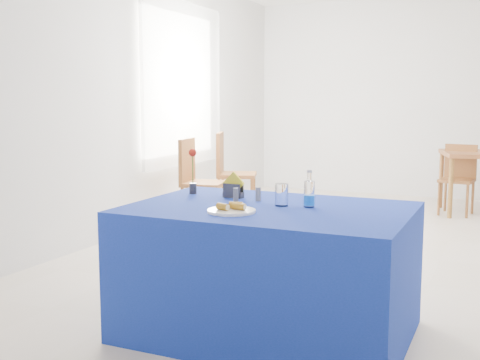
% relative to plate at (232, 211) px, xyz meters
% --- Properties ---
extents(floor, '(7.00, 7.00, 0.00)m').
position_rel_plate_xyz_m(floor, '(0.32, 2.36, -0.77)').
color(floor, beige).
rests_on(floor, ground).
extents(room_shell, '(7.00, 7.00, 7.00)m').
position_rel_plate_xyz_m(room_shell, '(0.32, 2.36, 0.98)').
color(room_shell, silver).
rests_on(room_shell, ground).
extents(window_pane, '(0.04, 1.50, 1.60)m').
position_rel_plate_xyz_m(window_pane, '(-2.15, 3.16, 0.78)').
color(window_pane, white).
rests_on(window_pane, room_shell).
extents(curtain, '(0.04, 1.75, 1.85)m').
position_rel_plate_xyz_m(curtain, '(-2.08, 3.16, 0.78)').
color(curtain, white).
rests_on(curtain, room_shell).
extents(plate, '(0.27, 0.27, 0.01)m').
position_rel_plate_xyz_m(plate, '(0.00, 0.00, 0.00)').
color(plate, white).
rests_on(plate, blue_table).
extents(drinking_glass, '(0.08, 0.08, 0.13)m').
position_rel_plate_xyz_m(drinking_glass, '(0.18, 0.31, 0.06)').
color(drinking_glass, white).
rests_on(drinking_glass, blue_table).
extents(salt_shaker, '(0.03, 0.03, 0.08)m').
position_rel_plate_xyz_m(salt_shaker, '(-0.01, 0.41, 0.04)').
color(salt_shaker, slate).
rests_on(salt_shaker, blue_table).
extents(pepper_shaker, '(0.03, 0.03, 0.08)m').
position_rel_plate_xyz_m(pepper_shaker, '(-0.12, 0.32, 0.04)').
color(pepper_shaker, slate).
rests_on(pepper_shaker, blue_table).
extents(blue_table, '(1.60, 1.10, 0.76)m').
position_rel_plate_xyz_m(blue_table, '(0.12, 0.25, -0.39)').
color(blue_table, navy).
rests_on(blue_table, floor).
extents(water_bottle, '(0.06, 0.06, 0.21)m').
position_rel_plate_xyz_m(water_bottle, '(0.34, 0.34, 0.06)').
color(water_bottle, white).
rests_on(water_bottle, blue_table).
extents(napkin_holder, '(0.15, 0.06, 0.17)m').
position_rel_plate_xyz_m(napkin_holder, '(-0.20, 0.46, 0.04)').
color(napkin_holder, '#35353A').
rests_on(napkin_holder, blue_table).
extents(rose_vase, '(0.05, 0.05, 0.30)m').
position_rel_plate_xyz_m(rose_vase, '(-0.51, 0.49, 0.14)').
color(rose_vase, '#25252A').
rests_on(rose_vase, blue_table).
extents(chair_bg_left, '(0.42, 0.42, 0.84)m').
position_rel_plate_xyz_m(chair_bg_left, '(0.82, 4.70, -0.28)').
color(chair_bg_left, brown).
rests_on(chair_bg_left, floor).
extents(chair_win_a, '(0.49, 0.49, 0.96)m').
position_rel_plate_xyz_m(chair_win_a, '(-1.70, 2.73, -0.21)').
color(chair_win_a, brown).
rests_on(chair_win_a, floor).
extents(chair_win_b, '(0.57, 0.57, 0.99)m').
position_rel_plate_xyz_m(chair_win_b, '(-1.64, 3.44, -0.19)').
color(chair_win_b, brown).
rests_on(chair_win_b, floor).
extents(banana_pieces, '(0.16, 0.13, 0.04)m').
position_rel_plate_xyz_m(banana_pieces, '(0.00, 0.01, 0.03)').
color(banana_pieces, gold).
rests_on(banana_pieces, plate).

